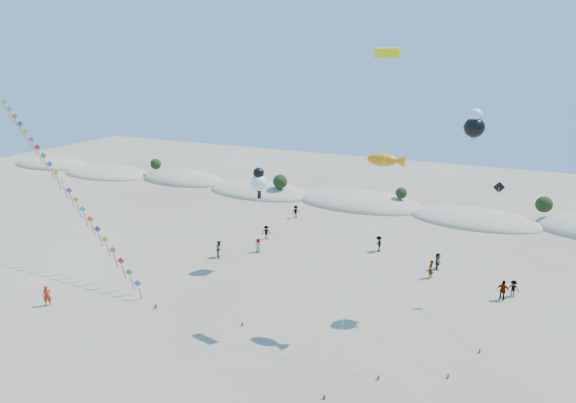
% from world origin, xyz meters
% --- Properties ---
extents(ground, '(160.00, 160.00, 0.00)m').
position_xyz_m(ground, '(0.00, 0.00, 0.00)').
color(ground, '#7C6F56').
rests_on(ground, ground).
extents(dune_ridge, '(145.30, 11.49, 5.57)m').
position_xyz_m(dune_ridge, '(1.06, 45.14, 0.11)').
color(dune_ridge, tan).
rests_on(dune_ridge, ground).
extents(kite_train, '(27.48, 8.64, 16.81)m').
position_xyz_m(kite_train, '(-21.37, 12.47, 8.43)').
color(kite_train, '#3F2D1E').
rests_on(kite_train, ground).
extents(fish_kite, '(2.79, 10.92, 13.81)m').
position_xyz_m(fish_kite, '(10.81, 13.59, 13.28)').
color(fish_kite, '#3F2D1E').
rests_on(fish_kite, ground).
extents(cartoon_kite_low, '(5.10, 11.98, 10.27)m').
position_xyz_m(cartoon_kite_low, '(-2.99, 19.69, 8.94)').
color(cartoon_kite_low, '#3F2D1E').
rests_on(cartoon_kite_low, ground).
extents(cartoon_kite_high, '(2.00, 11.64, 16.73)m').
position_xyz_m(cartoon_kite_high, '(16.23, 19.38, 15.43)').
color(cartoon_kite_high, '#3F2D1E').
rests_on(cartoon_kite_high, ground).
extents(parafoil_kite, '(3.90, 9.53, 21.18)m').
position_xyz_m(parafoil_kite, '(10.02, 15.34, 20.25)').
color(parafoil_kite, '#3F2D1E').
rests_on(parafoil_kite, ground).
extents(dark_kite, '(0.94, 9.56, 10.61)m').
position_xyz_m(dark_kite, '(18.56, 19.28, 7.31)').
color(dark_kite, '#3F2D1E').
rests_on(dark_kite, ground).
extents(flyer_foreground, '(0.76, 0.79, 1.82)m').
position_xyz_m(flyer_foreground, '(-15.62, 4.55, 0.91)').
color(flyer_foreground, red).
rests_on(flyer_foreground, ground).
extents(beachgoers, '(29.62, 16.76, 1.85)m').
position_xyz_m(beachgoers, '(5.29, 25.77, 0.87)').
color(beachgoers, slate).
rests_on(beachgoers, ground).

